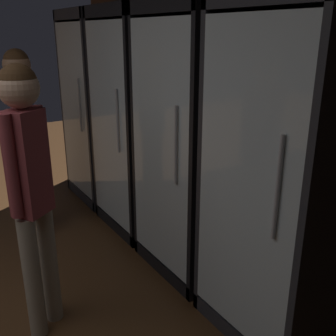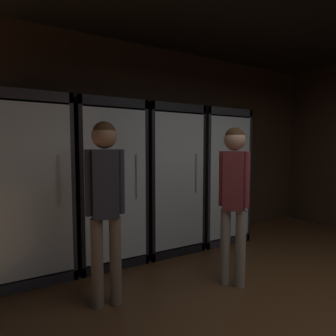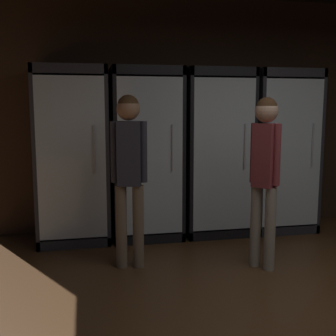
% 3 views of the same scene
% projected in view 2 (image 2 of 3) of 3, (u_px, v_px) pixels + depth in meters
% --- Properties ---
extents(wall_back, '(6.00, 0.06, 2.80)m').
position_uv_depth(wall_back, '(177.00, 147.00, 4.09)').
color(wall_back, '#382619').
rests_on(wall_back, ground).
extents(cooler_far_left, '(0.78, 0.66, 1.93)m').
position_uv_depth(cooler_far_left, '(32.00, 189.00, 2.88)').
color(cooler_far_left, '#2B2B30').
rests_on(cooler_far_left, ground).
extents(cooler_left, '(0.78, 0.66, 1.93)m').
position_uv_depth(cooler_left, '(107.00, 184.00, 3.27)').
color(cooler_left, black).
rests_on(cooler_left, ground).
extents(cooler_center, '(0.78, 0.66, 1.93)m').
position_uv_depth(cooler_center, '(166.00, 180.00, 3.67)').
color(cooler_center, black).
rests_on(cooler_center, ground).
extents(cooler_right, '(0.78, 0.66, 1.93)m').
position_uv_depth(cooler_right, '(214.00, 177.00, 4.06)').
color(cooler_right, '#2B2B30').
rests_on(cooler_right, ground).
extents(shopper_near, '(0.33, 0.21, 1.60)m').
position_uv_depth(shopper_near, '(105.00, 193.00, 2.28)').
color(shopper_near, '#72604C').
rests_on(shopper_near, ground).
extents(shopper_far, '(0.23, 0.25, 1.58)m').
position_uv_depth(shopper_far, '(234.00, 188.00, 2.63)').
color(shopper_far, gray).
rests_on(shopper_far, ground).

